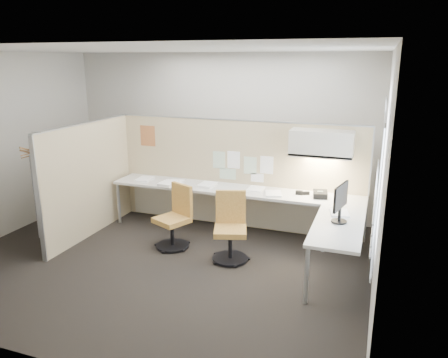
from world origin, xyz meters
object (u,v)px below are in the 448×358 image
at_px(chair_right, 230,229).
at_px(phone, 320,194).
at_px(chair_left, 175,219).
at_px(monitor, 340,201).
at_px(desk, 251,201).

height_order(chair_right, phone, chair_right).
height_order(chair_left, chair_right, chair_right).
xyz_separation_m(monitor, phone, (-0.36, 0.93, -0.23)).
distance_m(desk, monitor, 1.64).
bearing_deg(chair_left, chair_right, 17.23).
bearing_deg(chair_left, phone, 46.21).
bearing_deg(chair_right, monitor, -18.83).
xyz_separation_m(desk, chair_right, (-0.06, -0.76, -0.17)).
xyz_separation_m(desk, phone, (1.01, 0.13, 0.18)).
distance_m(desk, chair_left, 1.17).
height_order(desk, chair_right, chair_right).
xyz_separation_m(desk, monitor, (1.37, -0.80, 0.41)).
height_order(chair_left, monitor, monitor).
bearing_deg(phone, chair_left, -169.16).
xyz_separation_m(chair_left, phone, (1.96, 0.78, 0.35)).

